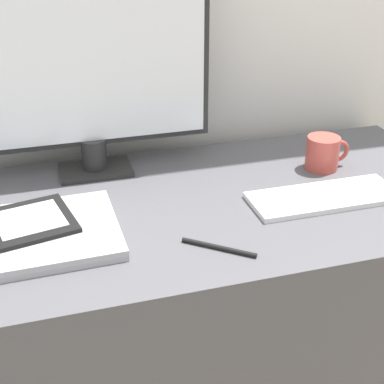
{
  "coord_description": "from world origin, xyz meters",
  "views": [
    {
      "loc": [
        -0.15,
        -0.76,
        1.25
      ],
      "look_at": [
        0.12,
        0.14,
        0.76
      ],
      "focal_mm": 50.0,
      "sensor_mm": 36.0,
      "label": 1
    }
  ],
  "objects_px": {
    "laptop": "(40,234)",
    "ereader": "(30,221)",
    "monitor": "(86,63)",
    "pen": "(219,247)",
    "keyboard": "(325,197)",
    "coffee_mug": "(323,153)"
  },
  "relations": [
    {
      "from": "laptop",
      "to": "ereader",
      "type": "distance_m",
      "value": 0.04
    },
    {
      "from": "monitor",
      "to": "pen",
      "type": "height_order",
      "value": "monitor"
    },
    {
      "from": "ereader",
      "to": "pen",
      "type": "bearing_deg",
      "value": -25.28
    },
    {
      "from": "monitor",
      "to": "keyboard",
      "type": "distance_m",
      "value": 0.6
    },
    {
      "from": "monitor",
      "to": "laptop",
      "type": "xyz_separation_m",
      "value": [
        -0.14,
        -0.27,
        -0.25
      ]
    },
    {
      "from": "pen",
      "to": "keyboard",
      "type": "bearing_deg",
      "value": 22.91
    },
    {
      "from": "keyboard",
      "to": "coffee_mug",
      "type": "distance_m",
      "value": 0.17
    },
    {
      "from": "monitor",
      "to": "coffee_mug",
      "type": "height_order",
      "value": "monitor"
    },
    {
      "from": "ereader",
      "to": "coffee_mug",
      "type": "relative_size",
      "value": 1.71
    },
    {
      "from": "monitor",
      "to": "coffee_mug",
      "type": "distance_m",
      "value": 0.59
    },
    {
      "from": "coffee_mug",
      "to": "monitor",
      "type": "bearing_deg",
      "value": 165.76
    },
    {
      "from": "laptop",
      "to": "pen",
      "type": "relative_size",
      "value": 2.5
    },
    {
      "from": "laptop",
      "to": "coffee_mug",
      "type": "distance_m",
      "value": 0.68
    },
    {
      "from": "coffee_mug",
      "to": "laptop",
      "type": "bearing_deg",
      "value": -168.2
    },
    {
      "from": "laptop",
      "to": "pen",
      "type": "xyz_separation_m",
      "value": [
        0.31,
        -0.13,
        -0.01
      ]
    },
    {
      "from": "pen",
      "to": "ereader",
      "type": "bearing_deg",
      "value": 154.72
    },
    {
      "from": "laptop",
      "to": "keyboard",
      "type": "bearing_deg",
      "value": -0.79
    },
    {
      "from": "laptop",
      "to": "ereader",
      "type": "bearing_deg",
      "value": 119.98
    },
    {
      "from": "ereader",
      "to": "keyboard",
      "type": "bearing_deg",
      "value": -3.35
    },
    {
      "from": "laptop",
      "to": "pen",
      "type": "height_order",
      "value": "laptop"
    },
    {
      "from": "monitor",
      "to": "keyboard",
      "type": "xyz_separation_m",
      "value": [
        0.46,
        -0.28,
        -0.26
      ]
    },
    {
      "from": "keyboard",
      "to": "coffee_mug",
      "type": "bearing_deg",
      "value": 63.8
    }
  ]
}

